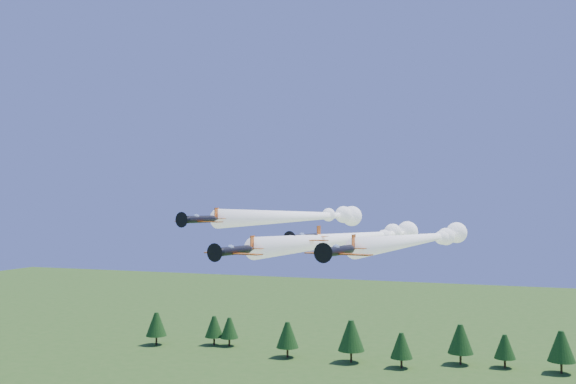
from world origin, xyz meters
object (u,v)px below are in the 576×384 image
(plane_lead, at_px, (358,238))
(plane_right, at_px, (423,239))
(plane_slot, at_px, (305,238))
(plane_left, at_px, (308,216))

(plane_lead, distance_m, plane_right, 10.27)
(plane_lead, height_order, plane_right, plane_lead)
(plane_right, relative_size, plane_slot, 7.12)
(plane_slot, bearing_deg, plane_right, 75.15)
(plane_lead, relative_size, plane_right, 1.07)
(plane_slot, bearing_deg, plane_left, 121.42)
(plane_lead, xyz_separation_m, plane_slot, (-3.20, -16.02, 0.71))
(plane_right, bearing_deg, plane_left, -169.40)
(plane_lead, relative_size, plane_slot, 7.60)
(plane_right, xyz_separation_m, plane_slot, (-12.05, -21.24, 0.98))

